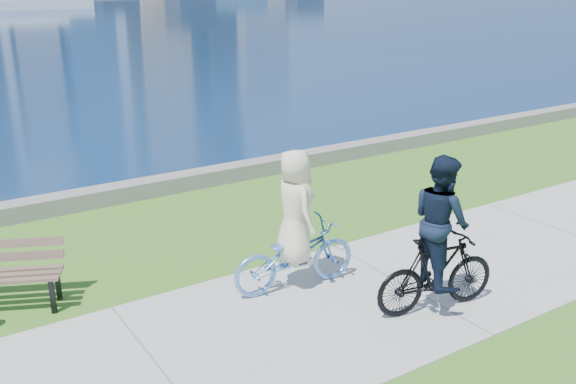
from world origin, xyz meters
The scene contains 6 objects.
ground centered at (0.00, 0.00, 0.00)m, with size 320.00×320.00×0.00m, color #35671B.
concrete_path centered at (0.00, 0.00, 0.01)m, with size 80.00×3.50×0.02m, color #A1A09C.
seawall centered at (0.00, 6.20, 0.17)m, with size 90.00×0.50×0.35m, color slate.
ferry_far centered at (17.57, 87.92, 0.90)m, with size 15.90×4.54×2.16m.
cyclist_woman centered at (2.56, 0.85, 0.82)m, with size 0.90×2.05×2.17m.
cyclist_man centered at (3.85, -0.81, 0.98)m, with size 0.90×1.95×2.28m.
Camera 1 is at (-2.34, -6.49, 4.56)m, focal length 40.00 mm.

